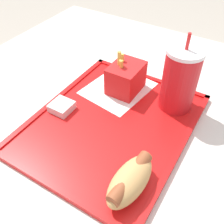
{
  "coord_description": "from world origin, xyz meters",
  "views": [
    {
      "loc": [
        0.31,
        0.2,
        1.2
      ],
      "look_at": [
        -0.04,
        -0.01,
        0.81
      ],
      "focal_mm": 42.0,
      "sensor_mm": 36.0,
      "label": 1
    }
  ],
  "objects_px": {
    "soda_cup": "(180,79)",
    "hot_dog_far": "(130,180)",
    "sauce_cup_mayo": "(62,106)",
    "fries_carton": "(126,78)"
  },
  "relations": [
    {
      "from": "soda_cup",
      "to": "fries_carton",
      "type": "xyz_separation_m",
      "value": [
        0.01,
        -0.13,
        -0.04
      ]
    },
    {
      "from": "hot_dog_far",
      "to": "sauce_cup_mayo",
      "type": "bearing_deg",
      "value": -113.16
    },
    {
      "from": "soda_cup",
      "to": "sauce_cup_mayo",
      "type": "bearing_deg",
      "value": -55.05
    },
    {
      "from": "soda_cup",
      "to": "fries_carton",
      "type": "relative_size",
      "value": 1.7
    },
    {
      "from": "sauce_cup_mayo",
      "to": "soda_cup",
      "type": "bearing_deg",
      "value": 124.95
    },
    {
      "from": "soda_cup",
      "to": "sauce_cup_mayo",
      "type": "height_order",
      "value": "soda_cup"
    },
    {
      "from": "soda_cup",
      "to": "fries_carton",
      "type": "distance_m",
      "value": 0.13
    },
    {
      "from": "fries_carton",
      "to": "sauce_cup_mayo",
      "type": "relative_size",
      "value": 2.23
    },
    {
      "from": "soda_cup",
      "to": "hot_dog_far",
      "type": "height_order",
      "value": "soda_cup"
    },
    {
      "from": "soda_cup",
      "to": "hot_dog_far",
      "type": "distance_m",
      "value": 0.26
    }
  ]
}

